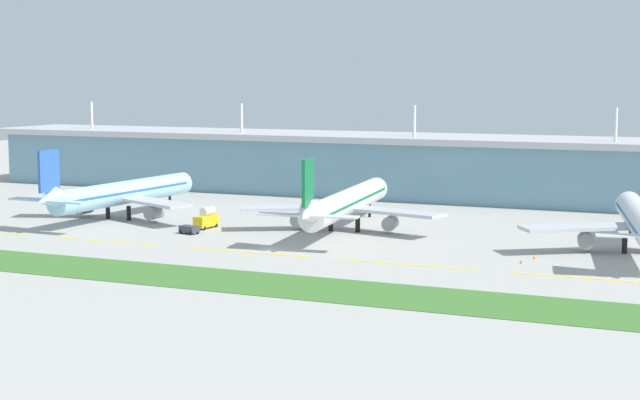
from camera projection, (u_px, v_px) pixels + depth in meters
The scene contains 13 objects.
ground_plane at pixel (271, 250), 206.48m from camera, with size 600.00×600.00×0.00m, color #A8A59E.
terminal_building at pixel (420, 166), 295.66m from camera, with size 288.00×34.00×27.22m.
airliner_near at pixel (121, 193), 250.64m from camera, with size 48.74×61.95×18.90m.
airliner_middle at pixel (346, 203), 231.32m from camera, with size 48.42×69.20×18.90m.
taxiway_stripe_mid_west at pixel (106, 241), 216.70m from camera, with size 28.00×0.70×0.04m, color yellow.
taxiway_stripe_centre at pixel (247, 252), 203.26m from camera, with size 28.00×0.70×0.04m, color yellow.
taxiway_stripe_mid_east at pixel (407, 265), 189.82m from camera, with size 28.00×0.70×0.04m, color yellow.
taxiway_stripe_east at pixel (591, 279), 176.38m from camera, with size 28.00×0.70×0.04m, color yellow.
grass_verge at pixel (191, 277), 177.54m from camera, with size 300.00×18.00×0.10m, color #3D702D.
fuel_truck at pixel (206, 219), 235.60m from camera, with size 3.01×7.33×4.95m.
pushback_tug at pixel (189, 229), 227.13m from camera, with size 4.88×3.48×1.85m.
safety_cone_left_wingtip at pixel (534, 257), 196.03m from camera, with size 0.56×0.56×0.70m, color orange.
safety_cone_nose_front at pixel (521, 262), 190.95m from camera, with size 0.56×0.56×0.70m, color orange.
Camera 1 is at (90.45, -182.86, 34.95)m, focal length 56.58 mm.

